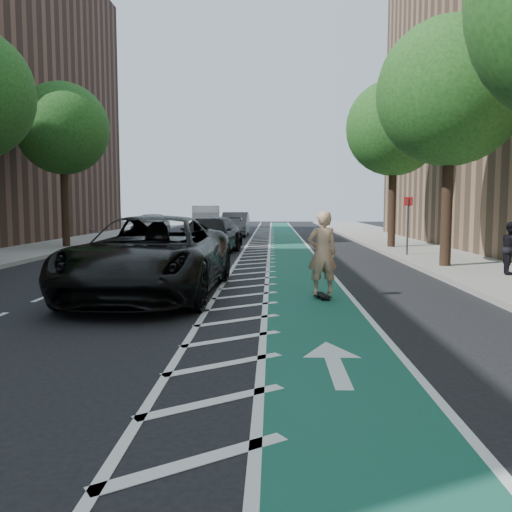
{
  "coord_description": "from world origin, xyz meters",
  "views": [
    {
      "loc": [
        2.14,
        -9.97,
        2.17
      ],
      "look_at": [
        1.81,
        1.3,
        1.1
      ],
      "focal_mm": 38.0,
      "sensor_mm": 36.0,
      "label": 1
    }
  ],
  "objects_px": {
    "suv_near": "(152,256)",
    "suv_far": "(209,236)",
    "skateboarder": "(322,253)",
    "barrel_a": "(76,265)"
  },
  "relations": [
    {
      "from": "barrel_a",
      "to": "skateboarder",
      "type": "bearing_deg",
      "value": -23.25
    },
    {
      "from": "suv_near",
      "to": "barrel_a",
      "type": "relative_size",
      "value": 7.31
    },
    {
      "from": "skateboarder",
      "to": "barrel_a",
      "type": "distance_m",
      "value": 7.43
    },
    {
      "from": "suv_far",
      "to": "barrel_a",
      "type": "height_order",
      "value": "suv_far"
    },
    {
      "from": "skateboarder",
      "to": "suv_near",
      "type": "relative_size",
      "value": 0.28
    },
    {
      "from": "suv_near",
      "to": "suv_far",
      "type": "xyz_separation_m",
      "value": [
        0.1,
        10.91,
        -0.14
      ]
    },
    {
      "from": "skateboarder",
      "to": "suv_near",
      "type": "height_order",
      "value": "skateboarder"
    },
    {
      "from": "skateboarder",
      "to": "barrel_a",
      "type": "bearing_deg",
      "value": -35.87
    },
    {
      "from": "skateboarder",
      "to": "suv_far",
      "type": "xyz_separation_m",
      "value": [
        -3.93,
        11.28,
        -0.26
      ]
    },
    {
      "from": "barrel_a",
      "to": "suv_near",
      "type": "bearing_deg",
      "value": -42.68
    }
  ]
}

